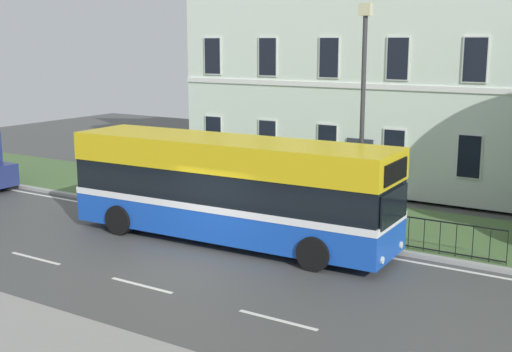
# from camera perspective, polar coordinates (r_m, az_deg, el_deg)

# --- Properties ---
(ground_plane) EXTENTS (60.00, 56.00, 0.18)m
(ground_plane) POSITION_cam_1_polar(r_m,az_deg,el_deg) (19.34, -4.29, -6.91)
(ground_plane) COLOR #464745
(georgian_townhouse) EXTENTS (17.29, 8.22, 13.65)m
(georgian_townhouse) POSITION_cam_1_polar(r_m,az_deg,el_deg) (29.93, 12.36, 12.96)
(georgian_townhouse) COLOR silver
(georgian_townhouse) RESTS_ON ground_plane
(iron_verge_railing) EXTENTS (13.82, 0.04, 0.97)m
(iron_verge_railing) POSITION_cam_1_polar(r_m,az_deg,el_deg) (21.60, 2.51, -3.15)
(iron_verge_railing) COLOR black
(iron_verge_railing) RESTS_ON ground_plane
(single_decker_bus) EXTENTS (10.50, 2.88, 3.18)m
(single_decker_bus) POSITION_cam_1_polar(r_m,az_deg,el_deg) (20.30, -2.28, -1.05)
(single_decker_bus) COLOR blue
(single_decker_bus) RESTS_ON ground_plane
(street_lamp_post) EXTENTS (0.36, 0.24, 7.03)m
(street_lamp_post) POSITION_cam_1_polar(r_m,az_deg,el_deg) (20.32, 9.10, 5.85)
(street_lamp_post) COLOR #333338
(street_lamp_post) RESTS_ON ground_plane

